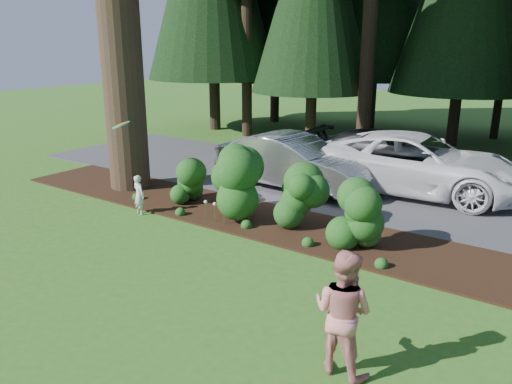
{
  "coord_description": "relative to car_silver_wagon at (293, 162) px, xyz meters",
  "views": [
    {
      "loc": [
        7.48,
        -6.87,
        4.48
      ],
      "look_at": [
        1.44,
        1.75,
        1.3
      ],
      "focal_mm": 35.0,
      "sensor_mm": 36.0,
      "label": 1
    }
  ],
  "objects": [
    {
      "name": "ground",
      "position": [
        0.31,
        -6.28,
        -0.87
      ],
      "size": [
        80.0,
        80.0,
        0.0
      ],
      "primitive_type": "plane",
      "color": "#2B601B",
      "rests_on": "ground"
    },
    {
      "name": "mulch_bed",
      "position": [
        0.31,
        -3.03,
        -0.84
      ],
      "size": [
        16.0,
        2.5,
        0.05
      ],
      "primitive_type": "cube",
      "color": "black",
      "rests_on": "ground"
    },
    {
      "name": "driveway",
      "position": [
        0.31,
        1.22,
        -0.85
      ],
      "size": [
        22.0,
        6.0,
        0.03
      ],
      "primitive_type": "cube",
      "color": "#38383A",
      "rests_on": "ground"
    },
    {
      "name": "shrub_row",
      "position": [
        1.08,
        -3.15,
        -0.06
      ],
      "size": [
        6.53,
        1.6,
        1.61
      ],
      "color": "#174916",
      "rests_on": "ground"
    },
    {
      "name": "lily_cluster",
      "position": [
        0.01,
        -3.88,
        -0.37
      ],
      "size": [
        0.69,
        0.09,
        0.57
      ],
      "color": "#174916",
      "rests_on": "ground"
    },
    {
      "name": "car_silver_wagon",
      "position": [
        0.0,
        0.0,
        0.0
      ],
      "size": [
        5.15,
        1.98,
        1.68
      ],
      "primitive_type": "imported",
      "rotation": [
        0.0,
        0.0,
        1.53
      ],
      "color": "#B8B7BD",
      "rests_on": "driveway"
    },
    {
      "name": "car_white_suv",
      "position": [
        3.31,
        1.72,
        0.06
      ],
      "size": [
        6.65,
        3.43,
        1.79
      ],
      "primitive_type": "imported",
      "rotation": [
        0.0,
        0.0,
        1.64
      ],
      "color": "silver",
      "rests_on": "driveway"
    },
    {
      "name": "car_dark_suv",
      "position": [
        1.9,
        2.92,
        -0.07
      ],
      "size": [
        5.43,
        2.48,
        1.54
      ],
      "primitive_type": "imported",
      "rotation": [
        0.0,
        0.0,
        1.63
      ],
      "color": "black",
      "rests_on": "driveway"
    },
    {
      "name": "child",
      "position": [
        -2.12,
        -4.48,
        -0.33
      ],
      "size": [
        0.44,
        0.33,
        1.08
      ],
      "primitive_type": "imported",
      "rotation": [
        0.0,
        0.0,
        2.95
      ],
      "color": "silver",
      "rests_on": "ground"
    },
    {
      "name": "adult",
      "position": [
        5.29,
        -7.5,
        0.05
      ],
      "size": [
        0.94,
        0.76,
        1.83
      ],
      "primitive_type": "imported",
      "rotation": [
        0.0,
        0.0,
        3.07
      ],
      "color": "red",
      "rests_on": "ground"
    },
    {
      "name": "frisbee",
      "position": [
        -2.65,
        -4.47,
        1.51
      ],
      "size": [
        0.52,
        0.49,
        0.26
      ],
      "color": "#1C9D7E",
      "rests_on": "ground"
    }
  ]
}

